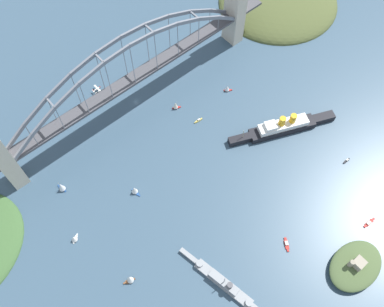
{
  "coord_description": "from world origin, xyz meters",
  "views": [
    {
      "loc": [
        115.68,
        213.73,
        317.84
      ],
      "look_at": [
        0.0,
        79.49,
        8.0
      ],
      "focal_mm": 39.8,
      "sensor_mm": 36.0,
      "label": 1
    }
  ],
  "objects_px": {
    "small_boat_1": "(347,161)",
    "small_boat_3": "(134,190)",
    "small_boat_8": "(369,223)",
    "ocean_liner": "(283,127)",
    "small_boat_0": "(198,120)",
    "small_boat_10": "(287,244)",
    "naval_cruiser": "(224,284)",
    "seaplane_taxiing_near_bridge": "(97,90)",
    "small_boat_4": "(61,187)",
    "small_boat_5": "(227,88)",
    "small_boat_2": "(176,105)",
    "small_boat_7": "(74,238)",
    "harbor_arch_bridge": "(131,77)",
    "small_boat_9": "(130,279)",
    "fort_island_mid_harbor": "(356,266)"
  },
  "relations": [
    {
      "from": "small_boat_1",
      "to": "small_boat_3",
      "type": "xyz_separation_m",
      "value": [
        154.04,
        -94.53,
        3.49
      ]
    },
    {
      "from": "small_boat_3",
      "to": "small_boat_8",
      "type": "relative_size",
      "value": 0.79
    },
    {
      "from": "small_boat_1",
      "to": "ocean_liner",
      "type": "bearing_deg",
      "value": -71.88
    },
    {
      "from": "small_boat_0",
      "to": "small_boat_10",
      "type": "height_order",
      "value": "small_boat_0"
    },
    {
      "from": "naval_cruiser",
      "to": "seaplane_taxiing_near_bridge",
      "type": "relative_size",
      "value": 8.3
    },
    {
      "from": "small_boat_4",
      "to": "small_boat_5",
      "type": "height_order",
      "value": "small_boat_4"
    },
    {
      "from": "small_boat_2",
      "to": "small_boat_8",
      "type": "relative_size",
      "value": 0.78
    },
    {
      "from": "small_boat_2",
      "to": "small_boat_3",
      "type": "height_order",
      "value": "small_boat_3"
    },
    {
      "from": "small_boat_7",
      "to": "small_boat_10",
      "type": "distance_m",
      "value": 162.9
    },
    {
      "from": "seaplane_taxiing_near_bridge",
      "to": "small_boat_10",
      "type": "relative_size",
      "value": 0.94
    },
    {
      "from": "harbor_arch_bridge",
      "to": "small_boat_9",
      "type": "bearing_deg",
      "value": 51.59
    },
    {
      "from": "small_boat_3",
      "to": "small_boat_7",
      "type": "xyz_separation_m",
      "value": [
        59.46,
        2.12,
        -0.75
      ]
    },
    {
      "from": "small_boat_3",
      "to": "small_boat_9",
      "type": "bearing_deg",
      "value": 50.43
    },
    {
      "from": "seaplane_taxiing_near_bridge",
      "to": "small_boat_1",
      "type": "bearing_deg",
      "value": 120.38
    },
    {
      "from": "small_boat_9",
      "to": "small_boat_2",
      "type": "bearing_deg",
      "value": -141.71
    },
    {
      "from": "naval_cruiser",
      "to": "seaplane_taxiing_near_bridge",
      "type": "xyz_separation_m",
      "value": [
        -31.21,
        -208.96,
        -0.8
      ]
    },
    {
      "from": "harbor_arch_bridge",
      "to": "ocean_liner",
      "type": "distance_m",
      "value": 138.71
    },
    {
      "from": "harbor_arch_bridge",
      "to": "small_boat_7",
      "type": "height_order",
      "value": "harbor_arch_bridge"
    },
    {
      "from": "small_boat_9",
      "to": "small_boat_10",
      "type": "relative_size",
      "value": 0.91
    },
    {
      "from": "small_boat_10",
      "to": "harbor_arch_bridge",
      "type": "bearing_deg",
      "value": -88.33
    },
    {
      "from": "small_boat_7",
      "to": "small_boat_10",
      "type": "bearing_deg",
      "value": 137.99
    },
    {
      "from": "small_boat_7",
      "to": "small_boat_9",
      "type": "relative_size",
      "value": 0.83
    },
    {
      "from": "fort_island_mid_harbor",
      "to": "small_boat_1",
      "type": "relative_size",
      "value": 6.28
    },
    {
      "from": "small_boat_2",
      "to": "harbor_arch_bridge",
      "type": "bearing_deg",
      "value": -52.15
    },
    {
      "from": "small_boat_1",
      "to": "naval_cruiser",
      "type": "bearing_deg",
      "value": 2.89
    },
    {
      "from": "fort_island_mid_harbor",
      "to": "small_boat_4",
      "type": "height_order",
      "value": "fort_island_mid_harbor"
    },
    {
      "from": "ocean_liner",
      "to": "small_boat_8",
      "type": "xyz_separation_m",
      "value": [
        11.73,
        104.67,
        -4.84
      ]
    },
    {
      "from": "small_boat_10",
      "to": "ocean_liner",
      "type": "bearing_deg",
      "value": -134.83
    },
    {
      "from": "small_boat_0",
      "to": "small_boat_8",
      "type": "height_order",
      "value": "small_boat_0"
    },
    {
      "from": "small_boat_10",
      "to": "seaplane_taxiing_near_bridge",
      "type": "bearing_deg",
      "value": -83.3
    },
    {
      "from": "small_boat_10",
      "to": "small_boat_9",
      "type": "bearing_deg",
      "value": -27.65
    },
    {
      "from": "small_boat_5",
      "to": "small_boat_7",
      "type": "xyz_separation_m",
      "value": [
        188.3,
        29.67,
        0.15
      ]
    },
    {
      "from": "fort_island_mid_harbor",
      "to": "seaplane_taxiing_near_bridge",
      "type": "height_order",
      "value": "fort_island_mid_harbor"
    },
    {
      "from": "ocean_liner",
      "to": "small_boat_0",
      "type": "xyz_separation_m",
      "value": [
        49.57,
        -56.02,
        -4.62
      ]
    },
    {
      "from": "naval_cruiser",
      "to": "seaplane_taxiing_near_bridge",
      "type": "height_order",
      "value": "naval_cruiser"
    },
    {
      "from": "naval_cruiser",
      "to": "small_boat_7",
      "type": "xyz_separation_m",
      "value": [
        64.19,
        -99.95,
        0.77
      ]
    },
    {
      "from": "naval_cruiser",
      "to": "small_boat_8",
      "type": "bearing_deg",
      "value": 161.55
    },
    {
      "from": "naval_cruiser",
      "to": "small_boat_9",
      "type": "xyz_separation_m",
      "value": [
        50.22,
        -47.04,
        1.48
      ]
    },
    {
      "from": "ocean_liner",
      "to": "small_boat_0",
      "type": "bearing_deg",
      "value": -48.5
    },
    {
      "from": "fort_island_mid_harbor",
      "to": "small_boat_5",
      "type": "height_order",
      "value": "fort_island_mid_harbor"
    },
    {
      "from": "small_boat_4",
      "to": "small_boat_8",
      "type": "relative_size",
      "value": 0.94
    },
    {
      "from": "fort_island_mid_harbor",
      "to": "small_boat_10",
      "type": "relative_size",
      "value": 4.44
    },
    {
      "from": "seaplane_taxiing_near_bridge",
      "to": "small_boat_7",
      "type": "distance_m",
      "value": 144.87
    },
    {
      "from": "small_boat_7",
      "to": "small_boat_10",
      "type": "xyz_separation_m",
      "value": [
        -121.02,
        109.0,
        -2.94
      ]
    },
    {
      "from": "small_boat_1",
      "to": "small_boat_5",
      "type": "relative_size",
      "value": 0.97
    },
    {
      "from": "small_boat_2",
      "to": "small_boat_10",
      "type": "distance_m",
      "value": 155.64
    },
    {
      "from": "fort_island_mid_harbor",
      "to": "seaplane_taxiing_near_bridge",
      "type": "relative_size",
      "value": 4.72
    },
    {
      "from": "naval_cruiser",
      "to": "small_boat_1",
      "type": "distance_m",
      "value": 149.51
    },
    {
      "from": "harbor_arch_bridge",
      "to": "naval_cruiser",
      "type": "distance_m",
      "value": 185.39
    },
    {
      "from": "small_boat_3",
      "to": "small_boat_4",
      "type": "xyz_separation_m",
      "value": [
        43.48,
        -40.77,
        0.88
      ]
    }
  ]
}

